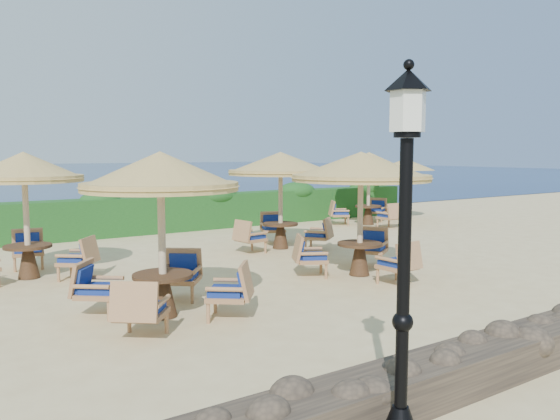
% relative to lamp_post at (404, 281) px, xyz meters
% --- Properties ---
extents(ground, '(120.00, 120.00, 0.00)m').
position_rel_lamp_post_xyz_m(ground, '(4.80, 6.80, -1.55)').
color(ground, '#D9C48A').
rests_on(ground, ground).
extents(hedge, '(18.00, 0.90, 1.20)m').
position_rel_lamp_post_xyz_m(hedge, '(4.80, 14.00, -0.95)').
color(hedge, '#164418').
rests_on(hedge, ground).
extents(lamp_post, '(0.44, 0.44, 3.31)m').
position_rel_lamp_post_xyz_m(lamp_post, '(0.00, 0.00, 0.00)').
color(lamp_post, black).
rests_on(lamp_post, ground).
extents(extra_parasol, '(2.30, 2.30, 2.41)m').
position_rel_lamp_post_xyz_m(extra_parasol, '(12.60, 12.00, 0.62)').
color(extra_parasol, beige).
rests_on(extra_parasol, ground).
extents(cafe_set_0, '(2.64, 2.64, 2.65)m').
position_rel_lamp_post_xyz_m(cafe_set_0, '(-0.20, 4.99, 0.18)').
color(cafe_set_0, beige).
rests_on(cafe_set_0, ground).
extents(cafe_set_1, '(2.99, 2.99, 2.65)m').
position_rel_lamp_post_xyz_m(cafe_set_1, '(4.46, 5.51, 0.40)').
color(cafe_set_1, beige).
rests_on(cafe_set_1, ground).
extents(cafe_set_2, '(2.74, 2.62, 2.65)m').
position_rel_lamp_post_xyz_m(cafe_set_2, '(-1.54, 9.14, 0.24)').
color(cafe_set_2, beige).
rests_on(cafe_set_2, ground).
extents(cafe_set_3, '(2.88, 2.88, 2.65)m').
position_rel_lamp_post_xyz_m(cafe_set_3, '(4.86, 9.20, 0.38)').
color(cafe_set_3, beige).
rests_on(cafe_set_3, ground).
extents(cafe_set_4, '(2.77, 2.63, 2.65)m').
position_rel_lamp_post_xyz_m(cafe_set_4, '(10.31, 11.60, 0.27)').
color(cafe_set_4, beige).
rests_on(cafe_set_4, ground).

